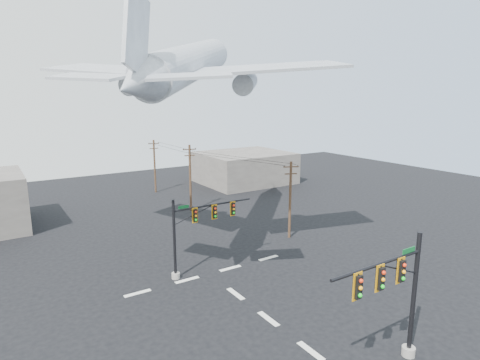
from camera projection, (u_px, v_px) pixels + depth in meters
ground at (311, 351)px, 22.75m from camera, size 120.00×120.00×0.00m
lane_markings at (257, 310)px, 27.13m from camera, size 14.00×21.20×0.01m
signal_mast_near at (397, 297)px, 20.63m from camera, size 6.76×0.80×7.23m
signal_mast_far at (195, 230)px, 31.98m from camera, size 7.36×0.71×6.46m
utility_pole_a at (290, 198)px, 40.19m from camera, size 1.49×0.71×7.86m
utility_pole_b at (190, 177)px, 49.70m from camera, size 1.68×0.38×8.35m
utility_pole_c at (155, 165)px, 59.43m from camera, size 1.61×0.28×7.88m
power_lines at (203, 152)px, 48.53m from camera, size 5.63×26.14×0.03m
airliner at (189, 65)px, 33.36m from camera, size 22.55×23.70×7.63m
building_right at (244, 167)px, 66.80m from camera, size 14.00×12.00×5.00m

